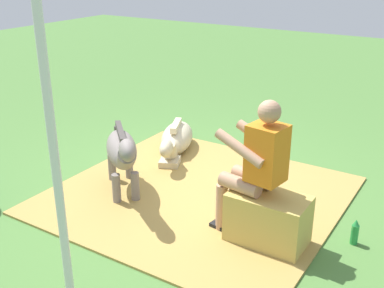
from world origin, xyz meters
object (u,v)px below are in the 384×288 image
at_px(hay_bale, 268,220).
at_px(pony_lying, 176,140).
at_px(soda_bottle, 355,232).
at_px(person_seated, 255,163).
at_px(pony_standing, 122,152).
at_px(tent_pole_left, 57,180).

xyz_separation_m(hay_bale, pony_lying, (1.91, -1.34, -0.06)).
xyz_separation_m(hay_bale, soda_bottle, (-0.69, -0.42, -0.12)).
relative_size(person_seated, pony_standing, 1.28).
bearing_deg(pony_standing, tent_pole_left, 118.95).
bearing_deg(tent_pole_left, pony_lying, -69.33).
height_order(soda_bottle, tent_pole_left, tent_pole_left).
xyz_separation_m(person_seated, pony_lying, (1.75, -1.32, -0.57)).
distance_m(pony_standing, soda_bottle, 2.48).
xyz_separation_m(hay_bale, person_seated, (0.16, -0.02, 0.52)).
bearing_deg(tent_pole_left, soda_bottle, -124.61).
bearing_deg(pony_lying, soda_bottle, 160.62).
bearing_deg(soda_bottle, person_seated, 25.14).
bearing_deg(person_seated, hay_bale, 173.92).
bearing_deg(pony_standing, hay_bale, 178.64).
distance_m(person_seated, pony_standing, 1.59).
height_order(pony_lying, tent_pole_left, tent_pole_left).
distance_m(hay_bale, pony_lying, 2.33).
bearing_deg(person_seated, pony_standing, -0.86).
distance_m(person_seated, tent_pole_left, 1.86).
bearing_deg(pony_lying, person_seated, 143.02).
height_order(pony_lying, soda_bottle, pony_lying).
distance_m(pony_standing, tent_pole_left, 2.09).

